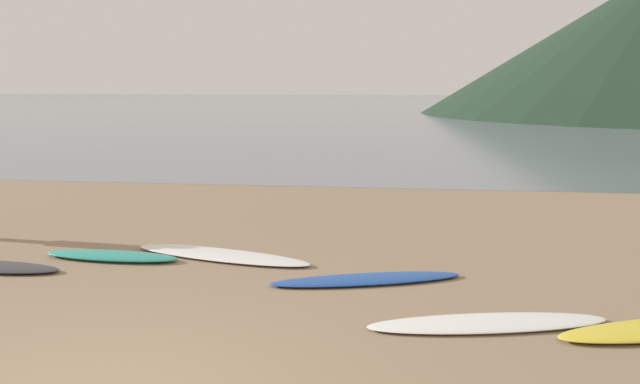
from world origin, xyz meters
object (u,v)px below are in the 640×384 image
object	(u,v)px
surfboard_3	(111,256)
surfboard_6	(488,323)
surfboard_4	(221,255)
surfboard_5	(367,279)

from	to	relation	value
surfboard_3	surfboard_6	xyz separation A→B (m)	(4.79, -1.86, -0.02)
surfboard_3	surfboard_6	world-z (taller)	surfboard_3
surfboard_4	surfboard_6	xyz separation A→B (m)	(3.33, -2.14, -0.01)
surfboard_5	surfboard_4	bearing A→B (deg)	139.78
surfboard_5	surfboard_6	bearing A→B (deg)	-62.96
surfboard_5	surfboard_6	world-z (taller)	surfboard_5
surfboard_6	surfboard_4	bearing A→B (deg)	134.01
surfboard_3	surfboard_5	distance (m)	3.55
surfboard_5	surfboard_3	bearing A→B (deg)	153.05
surfboard_4	surfboard_5	world-z (taller)	surfboard_4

